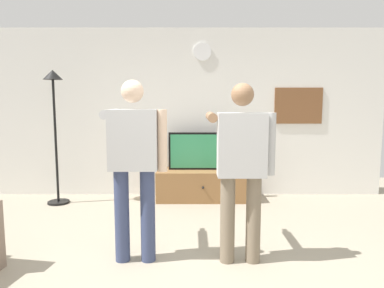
{
  "coord_description": "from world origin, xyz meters",
  "views": [
    {
      "loc": [
        0.08,
        -2.78,
        1.53
      ],
      "look_at": [
        0.07,
        1.2,
        1.05
      ],
      "focal_mm": 32.67,
      "sensor_mm": 36.0,
      "label": 1
    }
  ],
  "objects_px": {
    "wall_clock": "(203,52)",
    "person_standing_nearer_couch": "(242,162)",
    "person_standing_nearer_lamp": "(135,159)",
    "television": "(203,151)",
    "framed_picture": "(299,106)",
    "floor_lamp": "(55,109)",
    "tv_stand": "(203,185)"
  },
  "relations": [
    {
      "from": "wall_clock",
      "to": "person_standing_nearer_couch",
      "type": "distance_m",
      "value": 2.81
    },
    {
      "from": "wall_clock",
      "to": "person_standing_nearer_lamp",
      "type": "relative_size",
      "value": 0.16
    },
    {
      "from": "television",
      "to": "framed_picture",
      "type": "bearing_deg",
      "value": 9.07
    },
    {
      "from": "floor_lamp",
      "to": "person_standing_nearer_lamp",
      "type": "bearing_deg",
      "value": -52.28
    },
    {
      "from": "tv_stand",
      "to": "floor_lamp",
      "type": "height_order",
      "value": "floor_lamp"
    },
    {
      "from": "person_standing_nearer_lamp",
      "to": "tv_stand",
      "type": "bearing_deg",
      "value": 71.53
    },
    {
      "from": "floor_lamp",
      "to": "person_standing_nearer_couch",
      "type": "height_order",
      "value": "floor_lamp"
    },
    {
      "from": "framed_picture",
      "to": "television",
      "type": "bearing_deg",
      "value": -170.93
    },
    {
      "from": "floor_lamp",
      "to": "person_standing_nearer_lamp",
      "type": "distance_m",
      "value": 2.47
    },
    {
      "from": "wall_clock",
      "to": "person_standing_nearer_couch",
      "type": "relative_size",
      "value": 0.17
    },
    {
      "from": "television",
      "to": "wall_clock",
      "type": "xyz_separation_m",
      "value": [
        0.0,
        0.24,
        1.56
      ]
    },
    {
      "from": "person_standing_nearer_couch",
      "to": "floor_lamp",
      "type": "bearing_deg",
      "value": 142.06
    },
    {
      "from": "wall_clock",
      "to": "floor_lamp",
      "type": "height_order",
      "value": "wall_clock"
    },
    {
      "from": "floor_lamp",
      "to": "tv_stand",
      "type": "bearing_deg",
      "value": 5.5
    },
    {
      "from": "framed_picture",
      "to": "person_standing_nearer_couch",
      "type": "relative_size",
      "value": 0.45
    },
    {
      "from": "tv_stand",
      "to": "floor_lamp",
      "type": "relative_size",
      "value": 0.72
    },
    {
      "from": "television",
      "to": "framed_picture",
      "type": "distance_m",
      "value": 1.73
    },
    {
      "from": "tv_stand",
      "to": "framed_picture",
      "type": "distance_m",
      "value": 2.01
    },
    {
      "from": "wall_clock",
      "to": "floor_lamp",
      "type": "xyz_separation_m",
      "value": [
        -2.2,
        -0.5,
        -0.9
      ]
    },
    {
      "from": "wall_clock",
      "to": "framed_picture",
      "type": "height_order",
      "value": "wall_clock"
    },
    {
      "from": "framed_picture",
      "to": "person_standing_nearer_couch",
      "type": "distance_m",
      "value": 2.8
    },
    {
      "from": "wall_clock",
      "to": "floor_lamp",
      "type": "distance_m",
      "value": 2.43
    },
    {
      "from": "tv_stand",
      "to": "framed_picture",
      "type": "relative_size",
      "value": 1.86
    },
    {
      "from": "framed_picture",
      "to": "person_standing_nearer_lamp",
      "type": "height_order",
      "value": "framed_picture"
    },
    {
      "from": "tv_stand",
      "to": "person_standing_nearer_lamp",
      "type": "distance_m",
      "value": 2.37
    },
    {
      "from": "television",
      "to": "framed_picture",
      "type": "xyz_separation_m",
      "value": [
        1.56,
        0.25,
        0.71
      ]
    },
    {
      "from": "floor_lamp",
      "to": "person_standing_nearer_couch",
      "type": "bearing_deg",
      "value": -37.94
    },
    {
      "from": "tv_stand",
      "to": "floor_lamp",
      "type": "xyz_separation_m",
      "value": [
        -2.2,
        -0.21,
        1.19
      ]
    },
    {
      "from": "framed_picture",
      "to": "floor_lamp",
      "type": "relative_size",
      "value": 0.39
    },
    {
      "from": "tv_stand",
      "to": "framed_picture",
      "type": "xyz_separation_m",
      "value": [
        1.56,
        0.3,
        1.24
      ]
    },
    {
      "from": "tv_stand",
      "to": "wall_clock",
      "type": "distance_m",
      "value": 2.11
    },
    {
      "from": "framed_picture",
      "to": "wall_clock",
      "type": "bearing_deg",
      "value": -179.82
    }
  ]
}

